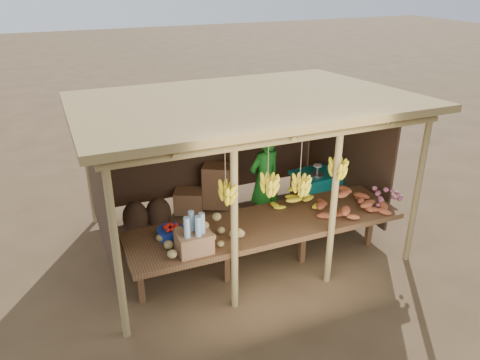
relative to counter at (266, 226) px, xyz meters
name	(u,v)px	position (x,y,z in m)	size (l,w,h in m)	color
ground	(240,239)	(0.00, 0.95, -0.74)	(60.00, 60.00, 0.00)	brown
stall_structure	(240,126)	(-0.01, 0.94, 1.18)	(4.70, 3.50, 2.43)	#99824F
counter	(266,226)	(0.00, 0.00, 0.00)	(3.90, 1.05, 0.80)	brown
potato_heap	(205,232)	(-0.96, -0.21, 0.25)	(1.10, 0.66, 0.37)	#9D8A51
sweet_potato_heap	(351,200)	(1.25, -0.17, 0.24)	(1.07, 0.64, 0.36)	#A84E2B
onion_heap	(387,193)	(1.90, -0.16, 0.24)	(0.75, 0.45, 0.35)	#AB536B
banana_pile	(296,196)	(0.61, 0.27, 0.24)	(0.65, 0.39, 0.35)	yellow
tomato_basin	(170,232)	(-1.33, 0.14, 0.14)	(0.35, 0.35, 0.18)	navy
bottle_box	(194,237)	(-1.14, -0.31, 0.27)	(0.43, 0.34, 0.53)	#916341
vendor	(264,180)	(0.54, 1.21, 0.10)	(0.61, 0.40, 1.68)	#1B7A1F
tarp_crate	(315,190)	(1.66, 1.41, -0.36)	(0.83, 0.73, 0.91)	brown
carton_stack	(208,191)	(-0.13, 2.15, -0.39)	(1.17, 0.57, 0.80)	#916341
burlap_sacks	(147,213)	(-1.29, 1.93, -0.48)	(0.83, 0.43, 0.58)	#462F20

